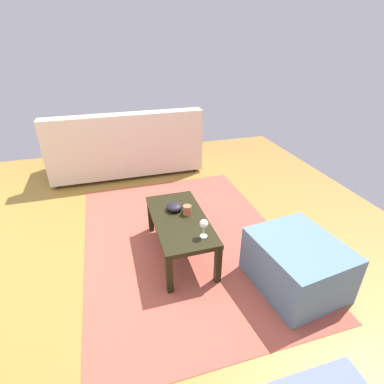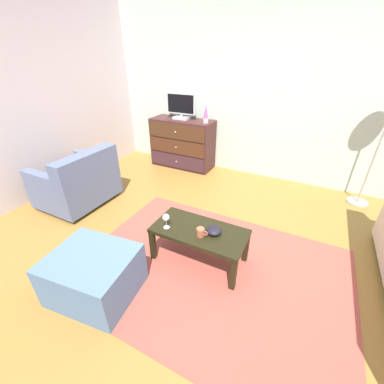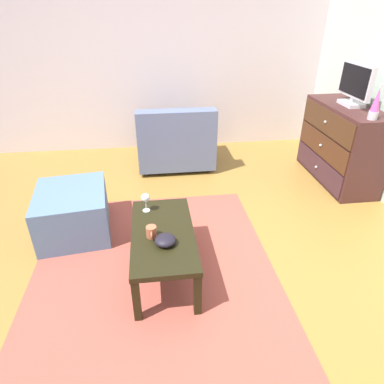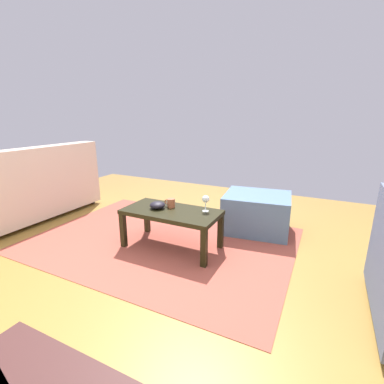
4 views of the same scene
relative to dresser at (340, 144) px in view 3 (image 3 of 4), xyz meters
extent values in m
cube|color=olive|center=(1.33, -2.00, -0.47)|extent=(5.94, 5.11, 0.05)
cube|color=silver|center=(-1.40, -2.00, 0.91)|extent=(0.12, 5.11, 2.70)
cube|color=#A1493B|center=(1.53, -2.20, -0.44)|extent=(2.60, 1.90, 0.01)
cube|color=#40211F|center=(0.00, 0.01, 0.00)|extent=(1.16, 0.45, 0.88)
cube|color=#3B2129|center=(0.00, -0.23, -0.27)|extent=(1.10, 0.02, 0.25)
sphere|color=silver|center=(0.00, -0.24, -0.27)|extent=(0.03, 0.03, 0.03)
cube|color=#452616|center=(0.00, -0.23, 0.00)|extent=(1.10, 0.02, 0.25)
sphere|color=silver|center=(0.00, -0.24, 0.00)|extent=(0.03, 0.03, 0.03)
cube|color=#422816|center=(0.00, -0.23, 0.27)|extent=(1.10, 0.02, 0.25)
sphere|color=silver|center=(0.00, -0.24, 0.27)|extent=(0.03, 0.03, 0.03)
cube|color=silver|center=(-0.02, 0.03, 0.46)|extent=(0.28, 0.18, 0.04)
cylinder|color=silver|center=(-0.02, 0.03, 0.51)|extent=(0.04, 0.04, 0.05)
cube|color=silver|center=(-0.02, 0.03, 0.71)|extent=(0.55, 0.05, 0.35)
cube|color=black|center=(-0.02, 0.00, 0.71)|extent=(0.50, 0.01, 0.30)
cylinder|color=#B7B7BC|center=(0.48, -0.04, 0.48)|extent=(0.09, 0.09, 0.08)
cone|color=#D84C99|center=(0.48, -0.04, 0.63)|extent=(0.08, 0.08, 0.22)
cylinder|color=#B7B7BC|center=(0.48, -0.04, 0.76)|extent=(0.04, 0.04, 0.03)
cube|color=black|center=(0.93, -1.92, -0.27)|extent=(0.05, 0.05, 0.35)
cube|color=black|center=(1.79, -1.92, -0.27)|extent=(0.05, 0.05, 0.35)
cube|color=black|center=(0.93, -2.32, -0.27)|extent=(0.05, 0.05, 0.35)
cube|color=black|center=(1.79, -2.32, -0.27)|extent=(0.05, 0.05, 0.35)
cube|color=black|center=(1.36, -2.12, -0.08)|extent=(0.93, 0.46, 0.04)
cylinder|color=silver|center=(1.05, -2.23, -0.05)|extent=(0.06, 0.06, 0.00)
cylinder|color=silver|center=(1.05, -2.23, -0.01)|extent=(0.01, 0.01, 0.09)
sphere|color=silver|center=(1.05, -2.23, 0.07)|extent=(0.07, 0.07, 0.07)
cylinder|color=#AA583A|center=(1.41, -2.20, -0.01)|extent=(0.08, 0.08, 0.08)
torus|color=#AA583A|center=(1.46, -2.20, -0.01)|extent=(0.05, 0.01, 0.05)
ellipsoid|color=black|center=(1.51, -2.10, -0.02)|extent=(0.15, 0.15, 0.07)
cylinder|color=#332319|center=(-1.01, -1.47, -0.42)|extent=(0.05, 0.05, 0.05)
cylinder|color=#332319|center=(-1.01, -2.25, -0.42)|extent=(0.05, 0.05, 0.05)
cylinder|color=#332319|center=(-0.37, -1.47, -0.42)|extent=(0.05, 0.05, 0.05)
cylinder|color=#332319|center=(-0.37, -2.25, -0.42)|extent=(0.05, 0.05, 0.05)
cube|color=slate|center=(-0.69, -1.86, -0.21)|extent=(0.80, 0.94, 0.35)
cube|color=slate|center=(-0.39, -1.86, 0.16)|extent=(0.20, 0.94, 0.39)
cube|color=slate|center=(-0.69, -1.45, 0.06)|extent=(0.76, 0.12, 0.20)
cube|color=slate|center=(-0.69, -2.27, 0.06)|extent=(0.76, 0.12, 0.20)
cylinder|color=tan|center=(-0.94, -1.79, 0.04)|extent=(0.16, 0.40, 0.16)
cube|color=slate|center=(0.72, -2.90, -0.23)|extent=(0.77, 0.68, 0.42)
camera|label=1|loc=(-0.77, -1.59, 1.40)|focal=27.92mm
camera|label=2|loc=(2.16, -3.86, 1.44)|focal=22.91mm
camera|label=3|loc=(3.36, -2.15, 1.40)|focal=31.12mm
camera|label=4|loc=(0.08, 0.04, 0.83)|focal=25.89mm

